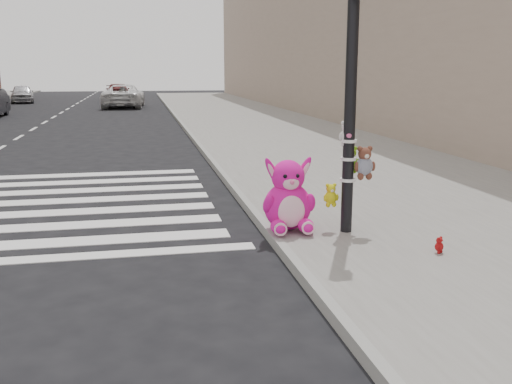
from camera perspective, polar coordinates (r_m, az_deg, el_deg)
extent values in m
plane|color=black|center=(6.15, -8.55, -11.08)|extent=(120.00, 120.00, 0.00)
cube|color=slate|center=(16.67, 6.90, 4.04)|extent=(7.00, 80.00, 0.14)
cube|color=gray|center=(15.93, -4.99, 3.71)|extent=(0.12, 80.00, 0.15)
cube|color=gray|center=(27.93, 11.65, 17.30)|extent=(5.00, 60.00, 10.00)
cylinder|color=black|center=(7.98, 9.45, 10.06)|extent=(0.16, 0.16, 4.00)
cylinder|color=white|center=(8.12, 9.15, 1.22)|extent=(0.22, 0.22, 0.04)
cylinder|color=white|center=(8.07, 9.22, 3.31)|extent=(0.22, 0.22, 0.04)
cylinder|color=white|center=(8.03, 9.28, 5.07)|extent=(0.22, 0.22, 0.04)
ellipsoid|color=#E71397|center=(7.94, 2.27, -3.72)|extent=(0.24, 0.37, 0.20)
ellipsoid|color=#E71397|center=(8.03, 5.00, -3.58)|extent=(0.24, 0.37, 0.20)
ellipsoid|color=#E71397|center=(8.20, 3.18, -1.42)|extent=(0.71, 0.61, 0.69)
ellipsoid|color=#F9BFD1|center=(7.98, 3.56, -1.96)|extent=(0.39, 0.15, 0.45)
sphere|color=#E71397|center=(8.11, 3.21, 1.56)|extent=(0.49, 0.49, 0.48)
ellipsoid|color=#E71397|center=(8.07, 1.69, 1.99)|extent=(0.33, 0.11, 0.48)
ellipsoid|color=#E71397|center=(8.17, 4.67, 2.08)|extent=(0.33, 0.11, 0.48)
imported|color=silver|center=(37.60, -13.10, 9.33)|extent=(2.71, 5.32, 1.44)
imported|color=maroon|center=(45.60, -13.63, 9.67)|extent=(1.86, 4.47, 1.29)
imported|color=#B9B8BD|center=(45.02, -22.35, 9.08)|extent=(2.14, 4.01, 1.30)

